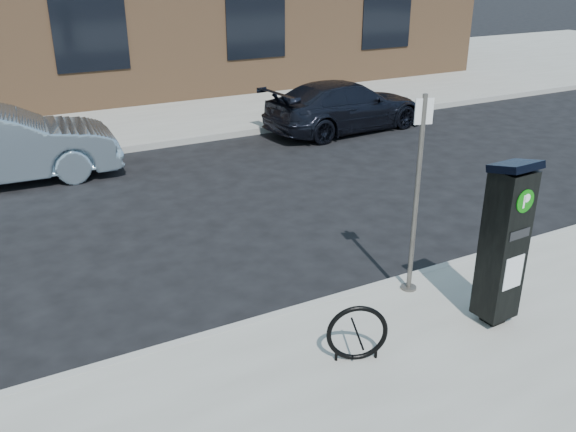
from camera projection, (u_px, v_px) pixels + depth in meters
ground at (316, 312)px, 7.73m from camera, size 120.00×120.00×0.00m
sidewalk_far at (85, 100)px, 19.03m from camera, size 60.00×12.00×0.15m
curb_near at (317, 307)px, 7.69m from camera, size 60.00×0.12×0.16m
curb_far at (139, 148)px, 14.19m from camera, size 60.00×0.12×0.16m
parking_kiosk at (504, 242)px, 6.86m from camera, size 0.48×0.43×2.02m
sign_pole at (416, 198)px, 7.48m from camera, size 0.22×0.20×2.56m
bike_rack at (357, 333)px, 6.45m from camera, size 0.63×0.31×0.66m
car_dark at (345, 106)px, 15.67m from camera, size 4.54×2.16×1.28m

